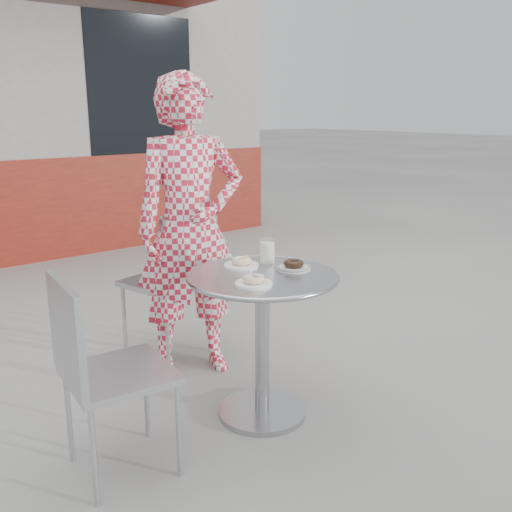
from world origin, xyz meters
TOP-DOWN VIEW (x-y plane):
  - ground at (0.00, 0.00)m, footprint 60.00×60.00m
  - bistro_table at (0.04, -0.02)m, footprint 0.71×0.71m
  - chair_far at (0.07, 0.89)m, footprint 0.52×0.52m
  - chair_left at (-0.70, 0.01)m, footprint 0.45×0.45m
  - seated_person at (0.07, 0.63)m, footprint 0.70×0.56m
  - plate_far at (0.05, 0.15)m, footprint 0.17×0.17m
  - plate_near at (-0.09, -0.12)m, footprint 0.16×0.16m
  - plate_checker at (0.22, -0.04)m, footprint 0.17×0.17m
  - milk_cup at (0.19, 0.13)m, footprint 0.08×0.08m

SIDE VIEW (x-z plane):
  - ground at x=0.00m, z-range 0.00..0.00m
  - chair_left at x=-0.70m, z-range -0.16..0.68m
  - chair_far at x=0.07m, z-range -0.17..0.73m
  - bistro_table at x=0.04m, z-range 0.18..0.91m
  - plate_checker at x=0.22m, z-range 0.71..0.76m
  - plate_near at x=-0.09m, z-range 0.72..0.76m
  - plate_far at x=0.05m, z-range 0.71..0.76m
  - milk_cup at x=0.19m, z-range 0.72..0.84m
  - seated_person at x=0.07m, z-range 0.00..1.66m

